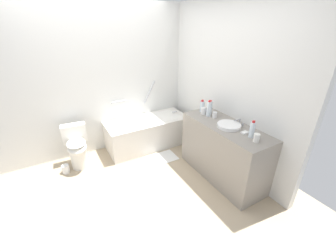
{
  "coord_description": "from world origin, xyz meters",
  "views": [
    {
      "loc": [
        -0.75,
        -2.38,
        2.13
      ],
      "look_at": [
        0.64,
        0.06,
        0.77
      ],
      "focal_mm": 22.64,
      "sensor_mm": 36.0,
      "label": 1
    }
  ],
  "objects_px": {
    "drinking_glass_1": "(215,115)",
    "soap_dish": "(245,133)",
    "sink_faucet": "(239,122)",
    "drinking_glass_0": "(257,138)",
    "water_bottle_0": "(252,130)",
    "bath_mat": "(162,158)",
    "toilet": "(77,147)",
    "sink_basin": "(229,125)",
    "bathtub": "(148,132)",
    "water_bottle_3": "(202,106)",
    "water_bottle_2": "(209,109)",
    "drinking_glass_2": "(203,111)",
    "water_bottle_1": "(210,108)",
    "toilet_paper_roll": "(66,169)"
  },
  "relations": [
    {
      "from": "drinking_glass_1",
      "to": "soap_dish",
      "type": "distance_m",
      "value": 0.59
    },
    {
      "from": "sink_faucet",
      "to": "drinking_glass_0",
      "type": "xyz_separation_m",
      "value": [
        -0.19,
        -0.46,
        0.02
      ]
    },
    {
      "from": "water_bottle_0",
      "to": "bath_mat",
      "type": "bearing_deg",
      "value": 115.64
    },
    {
      "from": "water_bottle_0",
      "to": "drinking_glass_1",
      "type": "distance_m",
      "value": 0.7
    },
    {
      "from": "toilet",
      "to": "sink_faucet",
      "type": "bearing_deg",
      "value": 59.5
    },
    {
      "from": "soap_dish",
      "to": "drinking_glass_1",
      "type": "bearing_deg",
      "value": 90.46
    },
    {
      "from": "sink_basin",
      "to": "water_bottle_0",
      "type": "height_order",
      "value": "water_bottle_0"
    },
    {
      "from": "bathtub",
      "to": "drinking_glass_1",
      "type": "distance_m",
      "value": 1.4
    },
    {
      "from": "toilet",
      "to": "water_bottle_3",
      "type": "height_order",
      "value": "water_bottle_3"
    },
    {
      "from": "water_bottle_2",
      "to": "drinking_glass_0",
      "type": "distance_m",
      "value": 0.9
    },
    {
      "from": "water_bottle_3",
      "to": "soap_dish",
      "type": "relative_size",
      "value": 2.16
    },
    {
      "from": "drinking_glass_1",
      "to": "drinking_glass_2",
      "type": "distance_m",
      "value": 0.2
    },
    {
      "from": "sink_faucet",
      "to": "water_bottle_2",
      "type": "height_order",
      "value": "water_bottle_2"
    },
    {
      "from": "water_bottle_3",
      "to": "drinking_glass_0",
      "type": "height_order",
      "value": "water_bottle_3"
    },
    {
      "from": "drinking_glass_0",
      "to": "soap_dish",
      "type": "distance_m",
      "value": 0.23
    },
    {
      "from": "water_bottle_1",
      "to": "toilet",
      "type": "bearing_deg",
      "value": 154.59
    },
    {
      "from": "drinking_glass_1",
      "to": "water_bottle_3",
      "type": "bearing_deg",
      "value": 93.16
    },
    {
      "from": "sink_faucet",
      "to": "sink_basin",
      "type": "bearing_deg",
      "value": 180.0
    },
    {
      "from": "toilet",
      "to": "drinking_glass_0",
      "type": "height_order",
      "value": "drinking_glass_0"
    },
    {
      "from": "sink_basin",
      "to": "soap_dish",
      "type": "xyz_separation_m",
      "value": [
        0.05,
        -0.24,
        -0.01
      ]
    },
    {
      "from": "sink_faucet",
      "to": "water_bottle_2",
      "type": "relative_size",
      "value": 0.61
    },
    {
      "from": "sink_faucet",
      "to": "drinking_glass_1",
      "type": "bearing_deg",
      "value": 112.95
    },
    {
      "from": "soap_dish",
      "to": "bath_mat",
      "type": "distance_m",
      "value": 1.56
    },
    {
      "from": "water_bottle_2",
      "to": "soap_dish",
      "type": "height_order",
      "value": "water_bottle_2"
    },
    {
      "from": "sink_faucet",
      "to": "water_bottle_0",
      "type": "relative_size",
      "value": 0.69
    },
    {
      "from": "drinking_glass_0",
      "to": "toilet_paper_roll",
      "type": "distance_m",
      "value": 2.85
    },
    {
      "from": "water_bottle_0",
      "to": "soap_dish",
      "type": "xyz_separation_m",
      "value": [
        0.01,
        0.11,
        -0.09
      ]
    },
    {
      "from": "water_bottle_2",
      "to": "water_bottle_3",
      "type": "distance_m",
      "value": 0.19
    },
    {
      "from": "bathtub",
      "to": "water_bottle_3",
      "type": "height_order",
      "value": "bathtub"
    },
    {
      "from": "sink_basin",
      "to": "water_bottle_3",
      "type": "xyz_separation_m",
      "value": [
        0.02,
        0.63,
        0.07
      ]
    },
    {
      "from": "water_bottle_1",
      "to": "bath_mat",
      "type": "height_order",
      "value": "water_bottle_1"
    },
    {
      "from": "sink_basin",
      "to": "drinking_glass_0",
      "type": "bearing_deg",
      "value": -91.01
    },
    {
      "from": "bathtub",
      "to": "sink_basin",
      "type": "bearing_deg",
      "value": -68.04
    },
    {
      "from": "bathtub",
      "to": "soap_dish",
      "type": "xyz_separation_m",
      "value": [
        0.63,
        -1.68,
        0.58
      ]
    },
    {
      "from": "drinking_glass_1",
      "to": "toilet",
      "type": "bearing_deg",
      "value": 150.69
    },
    {
      "from": "toilet_paper_roll",
      "to": "bath_mat",
      "type": "bearing_deg",
      "value": -15.08
    },
    {
      "from": "bathtub",
      "to": "drinking_glass_2",
      "type": "xyz_separation_m",
      "value": [
        0.56,
        -0.9,
        0.62
      ]
    },
    {
      "from": "bathtub",
      "to": "soap_dish",
      "type": "distance_m",
      "value": 1.88
    },
    {
      "from": "drinking_glass_0",
      "to": "bath_mat",
      "type": "relative_size",
      "value": 0.2
    },
    {
      "from": "toilet",
      "to": "sink_basin",
      "type": "xyz_separation_m",
      "value": [
        1.84,
        -1.4,
        0.53
      ]
    },
    {
      "from": "sink_faucet",
      "to": "drinking_glass_1",
      "type": "relative_size",
      "value": 1.72
    },
    {
      "from": "bathtub",
      "to": "toilet",
      "type": "distance_m",
      "value": 1.26
    },
    {
      "from": "water_bottle_1",
      "to": "drinking_glass_1",
      "type": "height_order",
      "value": "water_bottle_1"
    },
    {
      "from": "sink_basin",
      "to": "water_bottle_2",
      "type": "distance_m",
      "value": 0.45
    },
    {
      "from": "bathtub",
      "to": "sink_basin",
      "type": "xyz_separation_m",
      "value": [
        0.58,
        -1.44,
        0.59
      ]
    },
    {
      "from": "drinking_glass_1",
      "to": "bath_mat",
      "type": "xyz_separation_m",
      "value": [
        -0.61,
        0.56,
        -0.9
      ]
    },
    {
      "from": "sink_basin",
      "to": "bath_mat",
      "type": "bearing_deg",
      "value": 122.25
    },
    {
      "from": "toilet",
      "to": "drinking_glass_1",
      "type": "height_order",
      "value": "drinking_glass_1"
    },
    {
      "from": "water_bottle_1",
      "to": "drinking_glass_1",
      "type": "xyz_separation_m",
      "value": [
        -0.03,
        -0.15,
        -0.06
      ]
    },
    {
      "from": "water_bottle_2",
      "to": "water_bottle_0",
      "type": "bearing_deg",
      "value": -87.86
    }
  ]
}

